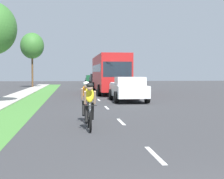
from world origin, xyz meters
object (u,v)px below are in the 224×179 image
at_px(suv_black, 96,79).
at_px(sedan_dark_green, 91,79).
at_px(street_tree_far, 32,46).
at_px(pickup_white, 128,89).
at_px(bus_red, 109,72).
at_px(cyclist_trailing, 86,101).
at_px(cyclist_lead, 90,106).

xyz_separation_m(suv_black, sedan_dark_green, (-0.32, 10.54, -0.18)).
distance_m(suv_black, street_tree_far, 11.01).
height_order(pickup_white, bus_red, bus_red).
distance_m(cyclist_trailing, street_tree_far, 34.76).
distance_m(bus_red, sedan_dark_green, 30.07).
distance_m(pickup_white, bus_red, 9.76).
relative_size(bus_red, street_tree_far, 1.61).
bearing_deg(bus_red, cyclist_lead, -97.93).
relative_size(cyclist_lead, street_tree_far, 0.24).
bearing_deg(cyclist_lead, suv_black, 85.64).
height_order(suv_black, street_tree_far, street_tree_far).
xyz_separation_m(pickup_white, bus_red, (-0.22, 9.69, 1.15)).
relative_size(cyclist_trailing, street_tree_far, 0.24).
bearing_deg(suv_black, bus_red, -90.45).
bearing_deg(pickup_white, suv_black, 90.12).
bearing_deg(street_tree_far, cyclist_trailing, -80.48).
distance_m(cyclist_lead, suv_black, 40.78).
relative_size(cyclist_trailing, sedan_dark_green, 0.40).
xyz_separation_m(cyclist_lead, suv_black, (3.10, 40.66, 0.14)).
xyz_separation_m(suv_black, street_tree_far, (-8.83, -4.75, 4.53)).
bearing_deg(suv_black, cyclist_trailing, -94.63).
xyz_separation_m(cyclist_trailing, suv_black, (3.14, 38.73, 0.14)).
distance_m(cyclist_trailing, pickup_white, 10.05).
bearing_deg(sedan_dark_green, suv_black, -88.27).
bearing_deg(cyclist_lead, cyclist_trailing, 91.04).
bearing_deg(street_tree_far, sedan_dark_green, 60.89).
height_order(sedan_dark_green, street_tree_far, street_tree_far).
bearing_deg(street_tree_far, pickup_white, -70.00).
bearing_deg(pickup_white, cyclist_lead, -105.42).
height_order(pickup_white, suv_black, suv_black).
xyz_separation_m(cyclist_trailing, pickup_white, (3.20, 9.53, 0.02)).
distance_m(sedan_dark_green, street_tree_far, 18.13).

